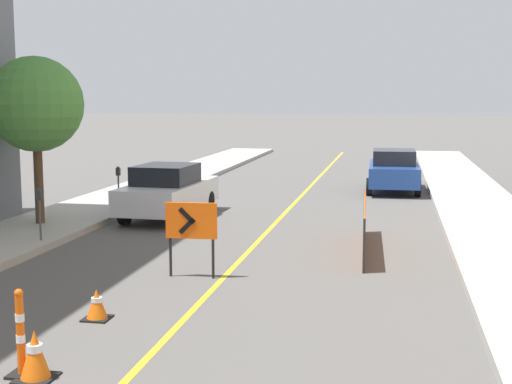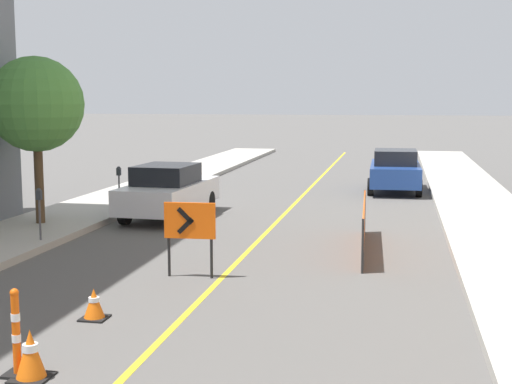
% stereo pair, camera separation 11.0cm
% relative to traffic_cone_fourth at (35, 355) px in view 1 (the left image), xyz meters
% --- Properties ---
extents(lane_stripe, '(0.12, 48.31, 0.01)m').
position_rel_traffic_cone_fourth_xyz_m(lane_stripe, '(1.13, 14.19, -0.31)').
color(lane_stripe, gold).
rests_on(lane_stripe, ground_plane).
extents(sidewalk_left, '(2.73, 48.31, 0.17)m').
position_rel_traffic_cone_fourth_xyz_m(sidewalk_left, '(-4.80, 14.19, -0.23)').
color(sidewalk_left, '#ADA89E').
rests_on(sidewalk_left, ground_plane).
extents(sidewalk_right, '(2.73, 48.31, 0.17)m').
position_rel_traffic_cone_fourth_xyz_m(sidewalk_right, '(7.06, 14.19, -0.23)').
color(sidewalk_right, '#ADA89E').
rests_on(sidewalk_right, ground_plane).
extents(traffic_cone_fourth, '(0.47, 0.47, 0.64)m').
position_rel_traffic_cone_fourth_xyz_m(traffic_cone_fourth, '(0.00, 0.00, 0.00)').
color(traffic_cone_fourth, black).
rests_on(traffic_cone_fourth, ground_plane).
extents(traffic_cone_fifth, '(0.42, 0.42, 0.50)m').
position_rel_traffic_cone_fourth_xyz_m(traffic_cone_fifth, '(-0.24, 2.45, -0.07)').
color(traffic_cone_fifth, black).
rests_on(traffic_cone_fifth, ground_plane).
extents(delineator_post_rear, '(0.33, 0.33, 1.14)m').
position_rel_traffic_cone_fourth_xyz_m(delineator_post_rear, '(-0.23, 0.07, 0.17)').
color(delineator_post_rear, black).
rests_on(delineator_post_rear, ground_plane).
extents(arrow_barricade_primary, '(1.02, 0.12, 1.49)m').
position_rel_traffic_cone_fourth_xyz_m(arrow_barricade_primary, '(0.50, 5.34, 0.74)').
color(arrow_barricade_primary, '#EF560C').
rests_on(arrow_barricade_primary, ground_plane).
extents(safety_mesh_fence, '(0.22, 4.54, 1.12)m').
position_rel_traffic_cone_fourth_xyz_m(safety_mesh_fence, '(3.74, 8.54, 0.24)').
color(safety_mesh_fence, '#EF560C').
rests_on(safety_mesh_fence, ground_plane).
extents(parked_car_curb_near, '(2.00, 4.38, 1.59)m').
position_rel_traffic_cone_fourth_xyz_m(parked_car_curb_near, '(-2.12, 11.95, 0.48)').
color(parked_car_curb_near, silver).
rests_on(parked_car_curb_near, ground_plane).
extents(parked_car_curb_mid, '(1.94, 4.33, 1.59)m').
position_rel_traffic_cone_fourth_xyz_m(parked_car_curb_mid, '(4.39, 19.31, 0.48)').
color(parked_car_curb_mid, navy).
rests_on(parked_car_curb_mid, ground_plane).
extents(parking_meter_near_curb, '(0.12, 0.11, 1.24)m').
position_rel_traffic_cone_fourth_xyz_m(parking_meter_near_curb, '(-3.79, 7.38, 0.74)').
color(parking_meter_near_curb, '#4C4C51').
rests_on(parking_meter_near_curb, sidewalk_left).
extents(parking_meter_far_curb, '(0.12, 0.11, 1.29)m').
position_rel_traffic_cone_fourth_xyz_m(parking_meter_far_curb, '(-3.79, 12.29, 0.77)').
color(parking_meter_far_curb, '#4C4C51').
rests_on(parking_meter_far_curb, sidewalk_left).
extents(street_tree_left_near, '(2.52, 2.52, 4.44)m').
position_rel_traffic_cone_fourth_xyz_m(street_tree_left_near, '(-4.94, 9.55, 3.02)').
color(street_tree_left_near, '#4C3823').
rests_on(street_tree_left_near, sidewalk_left).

